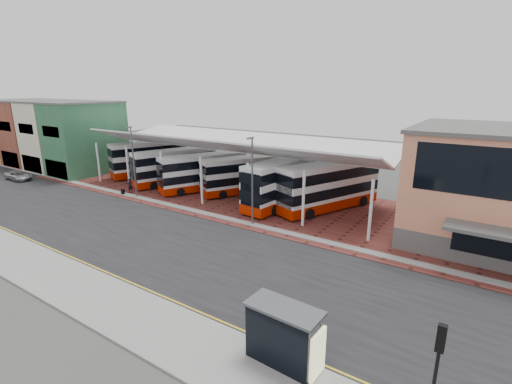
% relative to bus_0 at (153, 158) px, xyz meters
% --- Properties ---
extents(ground, '(140.00, 140.00, 0.00)m').
position_rel_bus_0_xyz_m(ground, '(20.74, -15.00, -2.45)').
color(ground, '#3D403B').
extents(road, '(120.00, 14.00, 0.02)m').
position_rel_bus_0_xyz_m(road, '(20.74, -16.00, -2.44)').
color(road, black).
rests_on(road, ground).
extents(forecourt, '(72.00, 16.00, 0.06)m').
position_rel_bus_0_xyz_m(forecourt, '(22.74, -2.00, -2.42)').
color(forecourt, brown).
rests_on(forecourt, ground).
extents(sidewalk, '(120.00, 4.00, 0.14)m').
position_rel_bus_0_xyz_m(sidewalk, '(20.74, -24.00, -2.38)').
color(sidewalk, gray).
rests_on(sidewalk, ground).
extents(north_kerb, '(120.00, 0.80, 0.14)m').
position_rel_bus_0_xyz_m(north_kerb, '(20.74, -8.80, -2.38)').
color(north_kerb, gray).
rests_on(north_kerb, ground).
extents(yellow_line_near, '(120.00, 0.12, 0.01)m').
position_rel_bus_0_xyz_m(yellow_line_near, '(20.74, -22.00, -2.43)').
color(yellow_line_near, gold).
rests_on(yellow_line_near, road).
extents(yellow_line_far, '(120.00, 0.12, 0.01)m').
position_rel_bus_0_xyz_m(yellow_line_far, '(20.74, -21.70, -2.43)').
color(yellow_line_far, gold).
rests_on(yellow_line_far, road).
extents(canopy, '(37.00, 11.63, 7.07)m').
position_rel_bus_0_xyz_m(canopy, '(14.74, -1.07, 3.34)').
color(canopy, white).
rests_on(canopy, ground).
extents(shop_green, '(6.40, 10.20, 10.22)m').
position_rel_bus_0_xyz_m(shop_green, '(-9.26, -4.03, 2.66)').
color(shop_green, '#346C46').
rests_on(shop_green, ground).
extents(shop_cream, '(6.40, 10.20, 10.22)m').
position_rel_bus_0_xyz_m(shop_cream, '(-15.76, -4.03, 2.66)').
color(shop_cream, beige).
rests_on(shop_cream, ground).
extents(shop_brick, '(6.40, 10.20, 10.22)m').
position_rel_bus_0_xyz_m(shop_brick, '(-22.26, -4.03, 2.66)').
color(shop_brick, brown).
rests_on(shop_brick, ground).
extents(shop_ochre, '(6.40, 10.20, 10.22)m').
position_rel_bus_0_xyz_m(shop_ochre, '(-28.76, -4.03, 2.66)').
color(shop_ochre, tan).
rests_on(shop_ochre, ground).
extents(lamp_west, '(0.16, 0.90, 8.07)m').
position_rel_bus_0_xyz_m(lamp_west, '(6.74, -8.73, 1.91)').
color(lamp_west, '#4E5056').
rests_on(lamp_west, ground).
extents(lamp_east, '(0.16, 0.90, 8.07)m').
position_rel_bus_0_xyz_m(lamp_east, '(22.74, -8.73, 1.91)').
color(lamp_east, '#4E5056').
rests_on(lamp_east, ground).
extents(bus_0, '(7.03, 11.82, 4.82)m').
position_rel_bus_0_xyz_m(bus_0, '(0.00, 0.00, 0.00)').
color(bus_0, silver).
rests_on(bus_0, forecourt).
extents(bus_1, '(6.09, 11.00, 4.45)m').
position_rel_bus_0_xyz_m(bus_1, '(6.00, -1.79, -0.18)').
color(bus_1, silver).
rests_on(bus_1, forecourt).
extents(bus_2, '(6.87, 10.62, 4.38)m').
position_rel_bus_0_xyz_m(bus_2, '(11.15, -2.15, -0.22)').
color(bus_2, silver).
rests_on(bus_2, forecourt).
extents(bus_3, '(7.11, 10.23, 4.28)m').
position_rel_bus_0_xyz_m(bus_3, '(15.99, -0.38, -0.27)').
color(bus_3, silver).
rests_on(bus_3, forecourt).
extents(bus_4, '(4.05, 12.16, 4.91)m').
position_rel_bus_0_xyz_m(bus_4, '(22.29, -1.58, 0.05)').
color(bus_4, silver).
rests_on(bus_4, forecourt).
extents(bus_5, '(7.07, 11.86, 4.84)m').
position_rel_bus_0_xyz_m(bus_5, '(26.73, -0.60, 0.01)').
color(bus_5, silver).
rests_on(bus_5, forecourt).
extents(silver_car, '(4.43, 2.10, 1.22)m').
position_rel_bus_0_xyz_m(silver_car, '(-13.37, -12.04, -1.82)').
color(silver_car, '#A8ABB1').
rests_on(silver_car, road).
extents(pedestrian, '(0.47, 0.66, 1.70)m').
position_rel_bus_0_xyz_m(pedestrian, '(4.68, -7.87, -1.54)').
color(pedestrian, black).
rests_on(pedestrian, forecourt).
extents(suitcase, '(0.38, 0.27, 0.65)m').
position_rel_bus_0_xyz_m(suitcase, '(4.66, -8.97, -2.07)').
color(suitcase, black).
rests_on(suitcase, forecourt).
extents(bus_shelter, '(3.56, 1.76, 2.79)m').
position_rel_bus_0_xyz_m(bus_shelter, '(34.08, -22.91, -0.57)').
color(bus_shelter, black).
rests_on(bus_shelter, sidewalk).
extents(traffic_signal_west, '(0.30, 0.24, 4.38)m').
position_rel_bus_0_xyz_m(traffic_signal_west, '(39.92, -22.71, 0.61)').
color(traffic_signal_west, black).
rests_on(traffic_signal_west, sidewalk).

